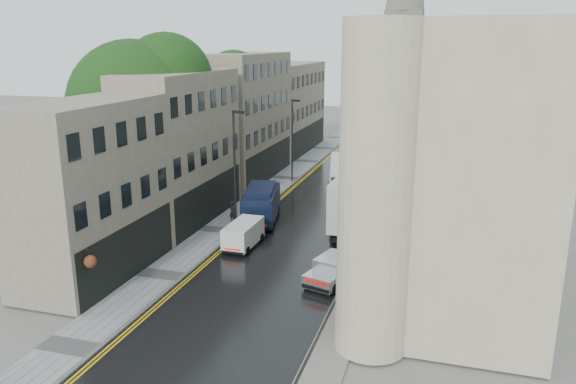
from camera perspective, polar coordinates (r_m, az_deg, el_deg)
The scene contains 15 objects.
road at distance 46.46m, azimuth 3.71°, elevation -1.46°, with size 9.00×85.00×0.02m, color black.
left_sidewalk at distance 48.04m, azimuth -3.10°, elevation -0.83°, with size 2.70×85.00×0.12m, color gray.
right_sidewalk at distance 45.61m, azimuth 10.34°, elevation -1.93°, with size 1.80×85.00×0.12m, color slate.
old_shop_row at distance 50.36m, azimuth -6.12°, elevation 6.76°, with size 4.50×56.00×12.00m, color gray, non-canonical shape.
modern_block at distance 42.39m, azimuth 17.16°, elevation 5.98°, with size 8.00×40.00×14.00m, color beige, non-canonical shape.
tree_near at distance 42.80m, azimuth -15.15°, elevation 6.14°, with size 10.56×10.56×13.89m, color black, non-canonical shape.
tree_far at distance 54.14m, azimuth -7.60°, elevation 7.54°, with size 9.24×9.24×12.46m, color black, non-canonical shape.
cream_bus at distance 48.01m, azimuth 4.39°, elevation 0.77°, with size 2.26×9.94×2.71m, color silver, non-canonical shape.
white_lorry at distance 38.35m, azimuth 4.66°, elevation -1.80°, with size 2.39×7.98×4.19m, color silver, non-canonical shape.
silver_hatchback at distance 31.29m, azimuth 2.06°, elevation -8.36°, with size 1.77×4.05×1.52m, color #B8B7BC, non-canonical shape.
white_van at distance 36.39m, azimuth -6.43°, elevation -4.85°, with size 1.62×3.78×1.71m, color white, non-canonical shape.
navy_van at distance 40.51m, azimuth -4.57°, elevation -1.83°, with size 2.26×5.65×2.88m, color black, non-canonical shape.
pedestrian at distance 42.08m, azimuth -5.65°, elevation -1.96°, with size 0.59×0.39×1.63m, color black.
lamp_post_near at distance 39.62m, azimuth -5.43°, elevation 2.11°, with size 0.96×0.21×8.50m, color black, non-canonical shape.
lamp_post_far at distance 53.26m, azimuth 0.42°, elevation 5.16°, with size 0.88×0.20×7.82m, color black, non-canonical shape.
Camera 1 is at (9.89, -15.93, 13.24)m, focal length 35.00 mm.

